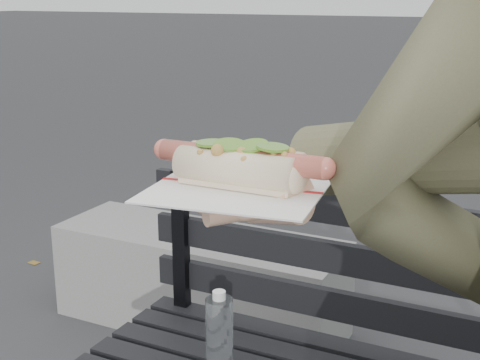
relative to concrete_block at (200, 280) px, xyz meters
The scene contains 2 objects.
concrete_block is the anchor object (origin of this frame).
held_hotdog 2.13m from the concrete_block, 52.13° to the right, with size 0.63×0.30×0.20m.
Camera 1 is at (0.20, -0.56, 1.34)m, focal length 50.00 mm.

